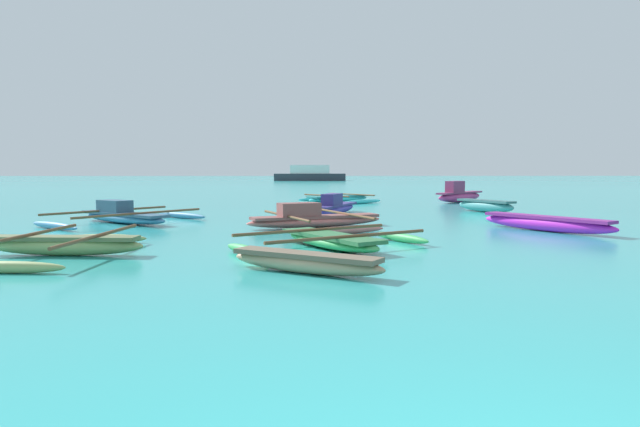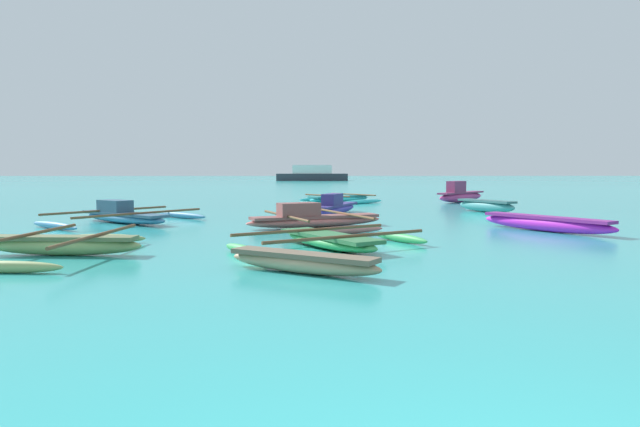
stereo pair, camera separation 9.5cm
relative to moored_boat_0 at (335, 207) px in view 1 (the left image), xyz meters
name	(u,v)px [view 1 (the left image)]	position (x,y,z in m)	size (l,w,h in m)	color
moored_boat_0	(335,207)	(0.00, 0.00, 0.00)	(1.91, 3.66, 0.77)	#4D3EB9
moored_boat_1	(485,205)	(5.80, 0.98, -0.01)	(1.81, 2.69, 0.47)	teal
moored_boat_2	(305,262)	(-1.08, -11.55, -0.08)	(2.63, 1.89, 0.33)	tan
moored_boat_3	(546,223)	(5.33, -5.64, -0.04)	(2.59, 3.59, 0.41)	#C726C7
moored_boat_4	(123,216)	(-6.68, -3.09, -0.04)	(4.74, 5.04, 0.69)	teal
moored_boat_5	(313,219)	(-0.86, -4.47, -0.04)	(4.05, 4.46, 0.71)	#D16B66
moored_boat_6	(459,195)	(6.52, 7.41, 0.10)	(3.18, 3.28, 1.05)	#D03E8A
moored_boat_7	(331,240)	(-0.55, -8.73, -0.10)	(4.41, 3.66, 0.36)	#40AC5A
moored_boat_8	(65,245)	(-5.73, -9.58, -0.07)	(3.10, 4.07, 0.43)	#90A661
moored_boat_9	(339,199)	(0.56, 7.32, -0.09)	(4.15, 4.20, 0.40)	#3BD3D9
distant_ferry	(310,174)	(-0.56, 54.81, 0.57)	(9.36, 2.06, 2.06)	#2D333D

